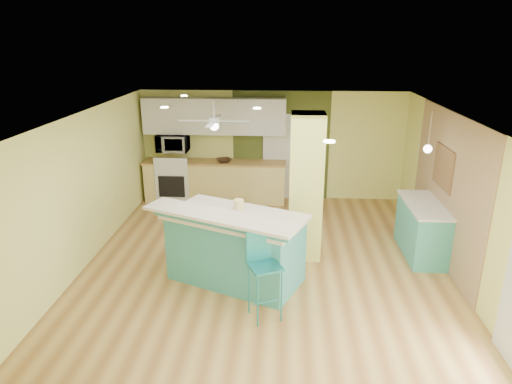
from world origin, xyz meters
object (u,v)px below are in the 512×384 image
(bar_stool, at_px, (263,261))
(peninsula, at_px, (235,246))
(side_counter, at_px, (422,229))
(fruit_bowl, at_px, (224,160))
(canister, at_px, (239,204))

(bar_stool, bearing_deg, peninsula, 93.35)
(peninsula, bearing_deg, side_counter, 43.11)
(fruit_bowl, xyz_separation_m, canister, (0.66, -3.27, 0.18))
(fruit_bowl, bearing_deg, bar_stool, -76.15)
(canister, bearing_deg, side_counter, 14.66)
(fruit_bowl, bearing_deg, canister, -78.55)
(peninsula, distance_m, fruit_bowl, 3.65)
(peninsula, relative_size, fruit_bowl, 7.54)
(bar_stool, relative_size, canister, 7.61)
(fruit_bowl, bearing_deg, side_counter, -33.04)
(bar_stool, xyz_separation_m, fruit_bowl, (-1.10, 4.48, 0.17))
(bar_stool, bearing_deg, fruit_bowl, 79.51)
(fruit_bowl, relative_size, canister, 2.10)
(bar_stool, distance_m, canister, 1.33)
(fruit_bowl, height_order, canister, canister)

